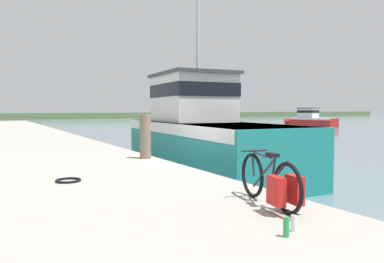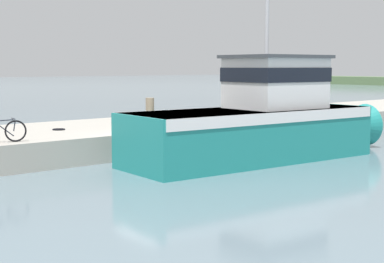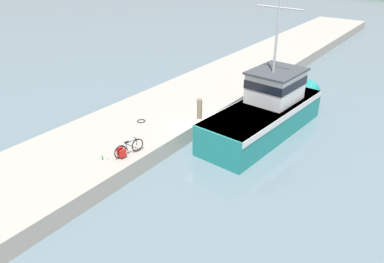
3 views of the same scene
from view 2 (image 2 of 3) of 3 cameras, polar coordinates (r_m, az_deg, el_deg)
The scene contains 5 objects.
ground_plane at distance 20.86m, azimuth -3.18°, elevation -2.99°, with size 320.00×320.00×0.00m, color slate.
dock_pier at distance 24.21m, azimuth -9.20°, elevation -0.63°, with size 6.32×80.00×0.95m, color #A39E93.
fishing_boat_main at distance 21.47m, azimuth 6.88°, elevation 1.11°, with size 3.88×11.41×8.63m.
mooring_post at distance 22.13m, azimuth -4.10°, elevation 1.66°, with size 0.32×0.32×1.25m, color #756651.
hose_coil at distance 23.07m, azimuth -12.79°, elevation 0.20°, with size 0.49×0.49×0.05m, color black.
Camera 2 is at (16.36, -12.50, 3.38)m, focal length 55.00 mm.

